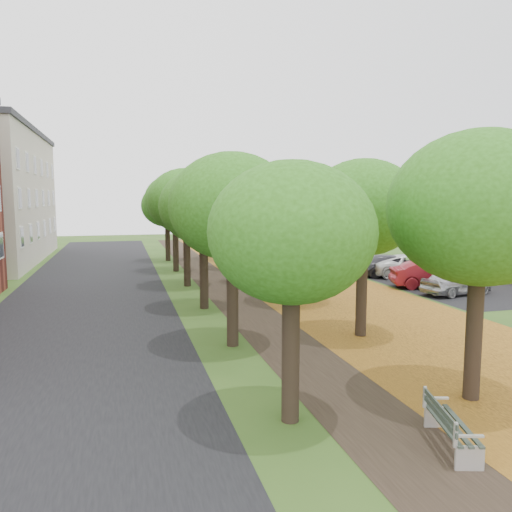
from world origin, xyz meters
TOP-DOWN VIEW (x-y plane):
  - ground at (0.00, 0.00)m, footprint 120.00×120.00m
  - street_asphalt at (-7.50, 15.00)m, footprint 8.00×70.00m
  - footpath at (0.00, 15.00)m, footprint 3.20×70.00m
  - leaf_verge at (5.00, 15.00)m, footprint 7.50×70.00m
  - parking_lot at (13.50, 16.00)m, footprint 9.00×16.00m
  - tree_row_west at (-2.20, 15.00)m, footprint 4.05×34.05m
  - tree_row_east at (2.60, 15.00)m, footprint 4.05×34.05m
  - bench at (0.49, -1.98)m, footprint 1.06×2.00m
  - car_silver at (11.00, 11.79)m, footprint 4.21×2.35m
  - car_red at (11.00, 13.73)m, footprint 4.92×2.93m
  - car_grey at (11.00, 17.96)m, footprint 5.15×3.20m
  - car_white at (12.03, 17.59)m, footprint 5.52×3.44m

SIDE VIEW (x-z plane):
  - ground at x=0.00m, z-range 0.00..0.00m
  - street_asphalt at x=-7.50m, z-range 0.00..0.01m
  - parking_lot at x=13.50m, z-range 0.00..0.01m
  - footpath at x=0.00m, z-range 0.00..0.01m
  - leaf_verge at x=5.00m, z-range 0.00..0.01m
  - bench at x=0.49m, z-range 0.02..0.93m
  - car_silver at x=11.00m, z-range 0.00..1.35m
  - car_grey at x=11.00m, z-range 0.00..1.39m
  - car_white at x=12.03m, z-range 0.00..1.42m
  - car_red at x=11.00m, z-range 0.00..1.53m
  - tree_row_west at x=-2.20m, z-range 1.41..7.74m
  - tree_row_east at x=2.60m, z-range 1.41..7.74m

